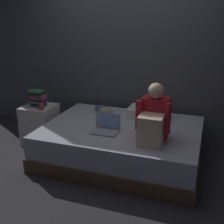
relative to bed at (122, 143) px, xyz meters
name	(u,v)px	position (x,y,z in m)	size (l,w,h in m)	color
ground_plane	(99,167)	(-0.20, -0.30, -0.23)	(8.00, 8.00, 0.00)	#2D2D33
wall_back	(128,49)	(-0.20, 0.90, 1.12)	(5.60, 0.10, 2.70)	#4C4F54
bed	(122,143)	(0.00, 0.00, 0.00)	(2.00, 1.50, 0.47)	brown
nightstand	(40,125)	(-1.30, 0.10, 0.05)	(0.44, 0.46, 0.57)	beige
person_sitting	(154,120)	(0.46, -0.29, 0.49)	(0.39, 0.44, 0.66)	#B21E28
laptop	(106,127)	(-0.13, -0.23, 0.29)	(0.32, 0.23, 0.22)	#9EA0A5
pillow	(149,113)	(0.25, 0.45, 0.30)	(0.56, 0.36, 0.13)	silver
book_stack	(38,98)	(-1.30, 0.10, 0.46)	(0.23, 0.17, 0.24)	#284C84
mug	(41,106)	(-1.17, -0.02, 0.39)	(0.08, 0.08, 0.09)	#933833
clothes_pile	(104,110)	(-0.40, 0.39, 0.29)	(0.31, 0.27, 0.12)	#4C6B56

